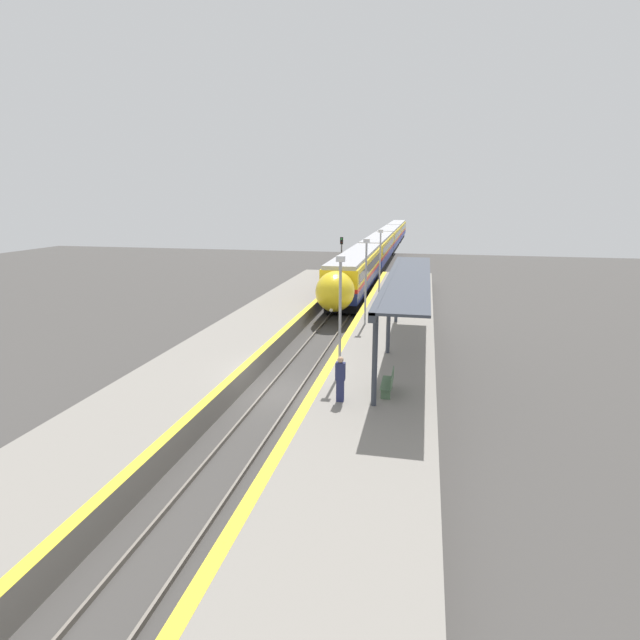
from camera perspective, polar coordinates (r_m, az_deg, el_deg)
name	(u,v)px	position (r m, az deg, el deg)	size (l,w,h in m)	color
ground_plane	(282,393)	(22.73, -4.33, -8.27)	(120.00, 120.00, 0.00)	#423F3D
rail_left	(267,390)	(22.91, -6.08, -7.93)	(0.08, 90.00, 0.15)	slate
rail_right	(298,392)	(22.53, -2.56, -8.25)	(0.08, 90.00, 0.15)	slate
train	(383,243)	(72.92, 7.26, 8.67)	(2.81, 81.63, 3.81)	black
platform_right	(376,389)	(21.81, 6.42, -7.89)	(4.98, 64.00, 1.01)	gray
platform_left	(197,376)	(23.99, -13.93, -6.18)	(4.84, 64.00, 1.01)	gray
platform_bench	(389,382)	(19.94, 7.91, -7.06)	(0.44, 1.60, 0.89)	#4C6B4C
person_waiting	(340,378)	(18.89, 2.33, -6.65)	(0.36, 0.23, 1.78)	navy
railway_signal	(341,256)	(50.44, 2.47, 7.33)	(0.28, 0.28, 4.74)	#59595E
lamppost_near	(340,308)	(21.19, 2.32, 1.39)	(0.36, 0.20, 5.18)	#9E9EA3
lamppost_mid	(366,276)	(30.10, 5.26, 5.03)	(0.36, 0.20, 5.18)	#9E9EA3
lamppost_far	(380,258)	(39.11, 6.87, 7.00)	(0.36, 0.20, 5.18)	#9E9EA3
station_canopy	(402,281)	(24.33, 9.34, 4.37)	(2.02, 16.29, 3.89)	#333842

